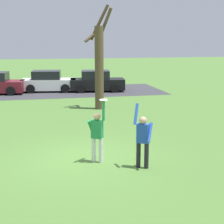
{
  "coord_description": "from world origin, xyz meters",
  "views": [
    {
      "loc": [
        -1.6,
        -11.34,
        4.0
      ],
      "look_at": [
        0.93,
        0.29,
        1.51
      ],
      "focal_mm": 56.72,
      "sensor_mm": 36.0,
      "label": 1
    }
  ],
  "objects_px": {
    "parked_car_black": "(97,82)",
    "bare_tree_tall": "(99,63)",
    "person_defender": "(143,138)",
    "frisbee_disc": "(103,100)",
    "parked_car_white": "(48,82)",
    "person_catcher": "(97,133)"
  },
  "relations": [
    {
      "from": "parked_car_white",
      "to": "bare_tree_tall",
      "type": "distance_m",
      "value": 8.16
    },
    {
      "from": "person_catcher",
      "to": "person_defender",
      "type": "relative_size",
      "value": 1.02
    },
    {
      "from": "parked_car_white",
      "to": "person_catcher",
      "type": "bearing_deg",
      "value": -78.92
    },
    {
      "from": "bare_tree_tall",
      "to": "person_catcher",
      "type": "bearing_deg",
      "value": -100.79
    },
    {
      "from": "frisbee_disc",
      "to": "bare_tree_tall",
      "type": "relative_size",
      "value": 0.04
    },
    {
      "from": "bare_tree_tall",
      "to": "frisbee_disc",
      "type": "bearing_deg",
      "value": -99.48
    },
    {
      "from": "frisbee_disc",
      "to": "parked_car_white",
      "type": "xyz_separation_m",
      "value": [
        -1.12,
        16.5,
        -1.37
      ]
    },
    {
      "from": "parked_car_black",
      "to": "parked_car_white",
      "type": "bearing_deg",
      "value": 177.59
    },
    {
      "from": "person_defender",
      "to": "bare_tree_tall",
      "type": "relative_size",
      "value": 0.35
    },
    {
      "from": "frisbee_disc",
      "to": "parked_car_black",
      "type": "height_order",
      "value": "frisbee_disc"
    },
    {
      "from": "frisbee_disc",
      "to": "parked_car_white",
      "type": "relative_size",
      "value": 0.06
    },
    {
      "from": "person_catcher",
      "to": "parked_car_black",
      "type": "distance_m",
      "value": 15.96
    },
    {
      "from": "parked_car_white",
      "to": "bare_tree_tall",
      "type": "xyz_separation_m",
      "value": [
        2.62,
        -7.49,
        1.9
      ]
    },
    {
      "from": "person_defender",
      "to": "bare_tree_tall",
      "type": "height_order",
      "value": "bare_tree_tall"
    },
    {
      "from": "parked_car_white",
      "to": "parked_car_black",
      "type": "bearing_deg",
      "value": -2.41
    },
    {
      "from": "frisbee_disc",
      "to": "parked_car_black",
      "type": "bearing_deg",
      "value": 80.89
    },
    {
      "from": "frisbee_disc",
      "to": "parked_car_black",
      "type": "relative_size",
      "value": 0.06
    },
    {
      "from": "parked_car_black",
      "to": "person_catcher",
      "type": "bearing_deg",
      "value": -92.0
    },
    {
      "from": "person_defender",
      "to": "bare_tree_tall",
      "type": "distance_m",
      "value": 9.86
    },
    {
      "from": "parked_car_black",
      "to": "bare_tree_tall",
      "type": "xyz_separation_m",
      "value": [
        -1.04,
        -6.83,
        1.9
      ]
    },
    {
      "from": "person_defender",
      "to": "parked_car_black",
      "type": "xyz_separation_m",
      "value": [
        1.44,
        16.54,
        -0.25
      ]
    },
    {
      "from": "frisbee_disc",
      "to": "parked_car_black",
      "type": "xyz_separation_m",
      "value": [
        2.54,
        15.84,
        -1.37
      ]
    }
  ]
}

